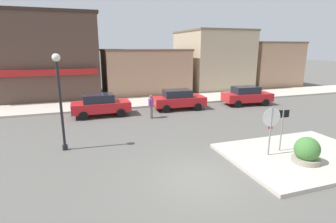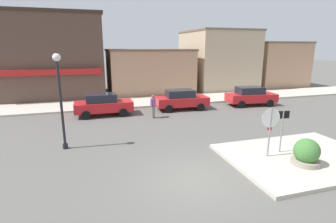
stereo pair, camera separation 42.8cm
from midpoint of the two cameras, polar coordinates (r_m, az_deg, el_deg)
ground_plane at (r=10.07m, az=5.73°, el=-14.37°), size 160.00×160.00×0.00m
sidewalk_corner at (r=13.05m, az=26.01°, el=-8.63°), size 6.40×4.80×0.15m
kerb_far at (r=22.86m, az=-8.90°, el=1.89°), size 80.00×4.00×0.15m
stop_sign at (r=11.94m, az=20.51°, el=-2.77°), size 0.82×0.12×2.30m
one_way_sign at (r=12.70m, az=22.68°, el=-2.88°), size 0.60×0.09×2.10m
planter at (r=12.08m, az=27.04°, el=-8.04°), size 1.10×1.10×1.23m
lamp_post at (r=12.85m, az=-23.51°, el=4.69°), size 0.36×0.36×4.54m
parked_car_nearest at (r=19.05m, az=-15.12°, el=1.44°), size 4.01×1.89×1.56m
parked_car_second at (r=20.35m, az=1.71°, el=2.69°), size 4.09×2.06×1.56m
parked_car_third at (r=22.90m, az=16.24°, el=3.40°), size 4.15×2.19×1.56m
pedestrian_crossing_near at (r=17.85m, az=-4.40°, el=1.25°), size 0.43×0.47×1.61m
building_corner_shop at (r=27.76m, az=-25.36°, el=10.79°), size 9.46×7.54×7.78m
building_storefront_left_near at (r=28.37m, az=-5.65°, el=8.80°), size 8.59×6.71×4.55m
building_storefront_left_mid at (r=31.80m, az=9.15°, el=11.08°), size 6.97×8.05×6.59m
building_storefront_right_near at (r=35.29m, az=20.33°, el=9.66°), size 6.43×6.07×5.35m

